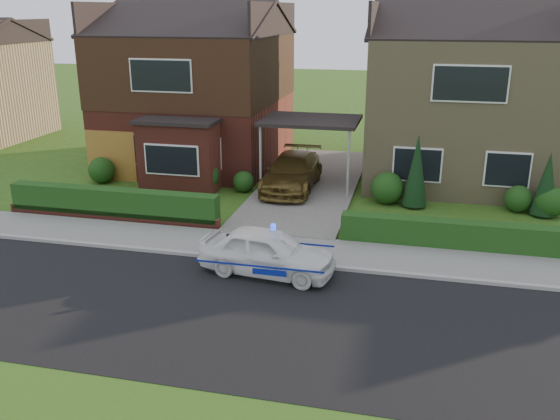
% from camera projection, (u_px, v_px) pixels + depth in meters
% --- Properties ---
extents(ground, '(120.00, 120.00, 0.00)m').
position_uv_depth(ground, '(226.00, 313.00, 14.10)').
color(ground, '#2A5416').
rests_on(ground, ground).
extents(road, '(60.00, 6.00, 0.02)m').
position_uv_depth(road, '(226.00, 313.00, 14.10)').
color(road, black).
rests_on(road, ground).
extents(kerb, '(60.00, 0.16, 0.12)m').
position_uv_depth(kerb, '(259.00, 261.00, 16.89)').
color(kerb, '#9E9993').
rests_on(kerb, ground).
extents(sidewalk, '(60.00, 2.00, 0.10)m').
position_uv_depth(sidewalk, '(268.00, 247.00, 17.86)').
color(sidewalk, slate).
rests_on(sidewalk, ground).
extents(driveway, '(3.80, 12.00, 0.12)m').
position_uv_depth(driveway, '(310.00, 185.00, 24.22)').
color(driveway, '#666059').
rests_on(driveway, ground).
extents(house_left, '(7.50, 9.53, 7.25)m').
position_uv_depth(house_left, '(198.00, 80.00, 26.93)').
color(house_left, maroon).
rests_on(house_left, ground).
extents(house_right, '(7.50, 8.06, 7.25)m').
position_uv_depth(house_right, '(462.00, 90.00, 24.56)').
color(house_right, '#9A885E').
rests_on(house_right, ground).
extents(carport_link, '(3.80, 3.00, 2.77)m').
position_uv_depth(carport_link, '(311.00, 122.00, 23.34)').
color(carport_link, black).
rests_on(carport_link, ground).
extents(garage_door, '(2.20, 0.10, 2.10)m').
position_uv_depth(garage_door, '(111.00, 156.00, 24.72)').
color(garage_door, brown).
rests_on(garage_door, ground).
extents(dwarf_wall, '(7.70, 0.25, 0.36)m').
position_uv_depth(dwarf_wall, '(112.00, 216.00, 20.18)').
color(dwarf_wall, maroon).
rests_on(dwarf_wall, ground).
extents(hedge_left, '(7.50, 0.55, 0.90)m').
position_uv_depth(hedge_left, '(115.00, 220.00, 20.37)').
color(hedge_left, '#183410').
rests_on(hedge_left, ground).
extents(hedge_right, '(7.50, 0.55, 0.80)m').
position_uv_depth(hedge_right, '(465.00, 250.00, 17.77)').
color(hedge_right, '#183410').
rests_on(hedge_right, ground).
extents(shrub_left_far, '(1.08, 1.08, 1.08)m').
position_uv_depth(shrub_left_far, '(102.00, 170.00, 24.51)').
color(shrub_left_far, '#183410').
rests_on(shrub_left_far, ground).
extents(shrub_left_mid, '(1.32, 1.32, 1.32)m').
position_uv_depth(shrub_left_mid, '(202.00, 175.00, 23.32)').
color(shrub_left_mid, '#183410').
rests_on(shrub_left_mid, ground).
extents(shrub_left_near, '(0.84, 0.84, 0.84)m').
position_uv_depth(shrub_left_near, '(244.00, 182.00, 23.33)').
color(shrub_left_near, '#183410').
rests_on(shrub_left_near, ground).
extents(shrub_right_near, '(1.20, 1.20, 1.20)m').
position_uv_depth(shrub_right_near, '(387.00, 188.00, 21.88)').
color(shrub_right_near, '#183410').
rests_on(shrub_right_near, ground).
extents(shrub_right_mid, '(0.96, 0.96, 0.96)m').
position_uv_depth(shrub_right_mid, '(518.00, 199.00, 21.01)').
color(shrub_right_mid, '#183410').
rests_on(shrub_right_mid, ground).
extents(shrub_right_far, '(1.08, 1.08, 1.08)m').
position_uv_depth(shrub_right_far, '(550.00, 202.00, 20.50)').
color(shrub_right_far, '#183410').
rests_on(shrub_right_far, ground).
extents(conifer_a, '(0.90, 0.90, 2.60)m').
position_uv_depth(conifer_a, '(416.00, 173.00, 21.25)').
color(conifer_a, black).
rests_on(conifer_a, ground).
extents(conifer_b, '(0.90, 0.90, 2.20)m').
position_uv_depth(conifer_b, '(546.00, 186.00, 20.36)').
color(conifer_b, black).
rests_on(conifer_b, ground).
extents(police_car, '(3.41, 3.86, 1.43)m').
position_uv_depth(police_car, '(267.00, 252.00, 16.01)').
color(police_car, white).
rests_on(police_car, ground).
extents(driveway_car, '(1.89, 4.62, 1.34)m').
position_uv_depth(driveway_car, '(292.00, 172.00, 23.28)').
color(driveway_car, brown).
rests_on(driveway_car, driveway).
extents(potted_plant_a, '(0.50, 0.43, 0.80)m').
position_uv_depth(potted_plant_a, '(155.00, 206.00, 20.47)').
color(potted_plant_a, gray).
rests_on(potted_plant_a, ground).
extents(potted_plant_b, '(0.51, 0.49, 0.73)m').
position_uv_depth(potted_plant_b, '(183.00, 203.00, 20.96)').
color(potted_plant_b, gray).
rests_on(potted_plant_b, ground).
extents(potted_plant_c, '(0.60, 0.60, 0.85)m').
position_uv_depth(potted_plant_c, '(123.00, 199.00, 21.13)').
color(potted_plant_c, gray).
rests_on(potted_plant_c, ground).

